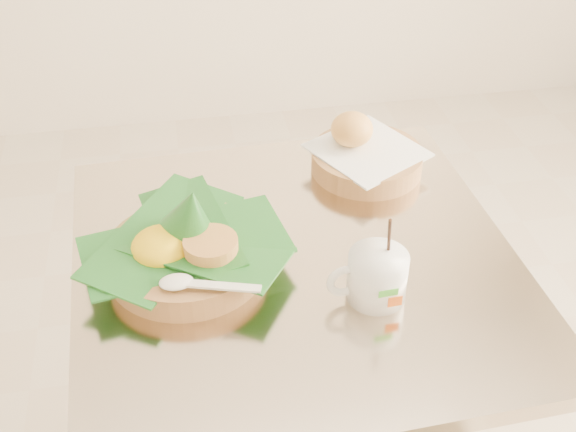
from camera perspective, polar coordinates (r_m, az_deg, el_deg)
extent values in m
cylinder|color=gray|center=(1.43, 0.53, -14.87)|extent=(0.07, 0.07, 0.69)
cube|color=beige|center=(1.17, 0.62, -3.87)|extent=(0.73, 0.73, 0.03)
cylinder|color=#A17045|center=(1.14, -7.99, -3.17)|extent=(0.25, 0.25, 0.04)
cone|color=#17501C|center=(1.10, -7.81, 0.15)|extent=(0.14, 0.15, 0.13)
ellipsoid|color=yellow|center=(1.12, -9.95, -2.41)|extent=(0.09, 0.09, 0.05)
cylinder|color=#CC9347|center=(1.09, -6.13, -2.35)|extent=(0.08, 0.08, 0.02)
cylinder|color=#A17045|center=(1.36, 6.24, 4.41)|extent=(0.21, 0.21, 0.04)
cube|color=white|center=(1.34, 6.30, 5.19)|extent=(0.24, 0.24, 0.01)
ellipsoid|color=#C4822D|center=(1.34, 5.07, 6.85)|extent=(0.08, 0.08, 0.06)
cylinder|color=white|center=(1.07, 7.06, -4.75)|extent=(0.09, 0.09, 0.08)
torus|color=white|center=(1.06, 4.49, -5.16)|extent=(0.06, 0.02, 0.06)
cylinder|color=#4F3016|center=(1.05, 7.20, -3.35)|extent=(0.08, 0.08, 0.01)
cylinder|color=black|center=(1.04, 7.97, -2.05)|extent=(0.02, 0.04, 0.11)
cube|color=green|center=(1.04, 7.95, -6.06)|extent=(0.03, 0.00, 0.01)
cube|color=orange|center=(1.05, 8.46, -6.71)|extent=(0.02, 0.00, 0.02)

